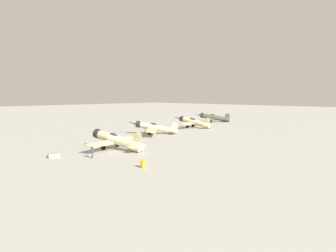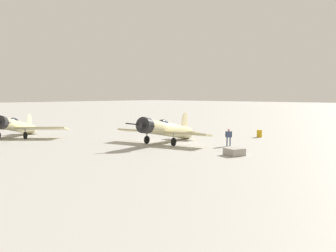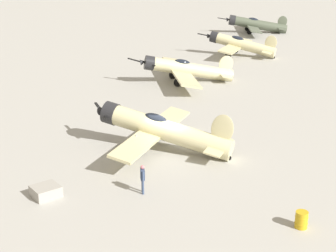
% 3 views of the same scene
% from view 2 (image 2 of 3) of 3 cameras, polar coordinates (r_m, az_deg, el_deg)
% --- Properties ---
extents(ground_plane, '(400.00, 400.00, 0.00)m').
position_cam_2_polar(ground_plane, '(38.17, 0.00, -2.69)').
color(ground_plane, '#A8A59E').
extents(airplane_foreground, '(10.64, 10.83, 3.27)m').
position_cam_2_polar(airplane_foreground, '(37.58, -0.37, -0.52)').
color(airplane_foreground, beige).
rests_on(airplane_foreground, ground_plane).
extents(airplane_mid_apron, '(10.62, 9.90, 3.10)m').
position_cam_2_polar(airplane_mid_apron, '(46.31, -23.07, -0.02)').
color(airplane_mid_apron, beige).
rests_on(airplane_mid_apron, ground_plane).
extents(ground_crew_mechanic, '(0.53, 0.48, 1.72)m').
position_cam_2_polar(ground_crew_mechanic, '(36.18, 9.62, -1.53)').
color(ground_crew_mechanic, '#384766').
rests_on(ground_crew_mechanic, ground_plane).
extents(equipment_crate, '(1.81, 1.74, 0.62)m').
position_cam_2_polar(equipment_crate, '(30.92, 10.49, -4.04)').
color(equipment_crate, '#9E998E').
rests_on(equipment_crate, ground_plane).
extents(fuel_drum, '(0.67, 0.67, 0.88)m').
position_cam_2_polar(fuel_drum, '(44.48, 14.33, -1.17)').
color(fuel_drum, gold).
rests_on(fuel_drum, ground_plane).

